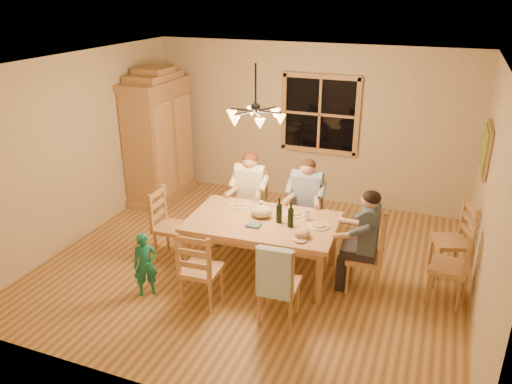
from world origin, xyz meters
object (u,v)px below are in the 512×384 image
at_px(chair_near_left, 202,281).
at_px(adult_plaid_man, 306,192).
at_px(adult_woman, 250,186).
at_px(dining_table, 263,227).
at_px(adult_slate_man, 367,229).
at_px(chair_far_right, 305,227).
at_px(chair_near_right, 279,295).
at_px(chair_far_left, 250,219).
at_px(wine_bottle_a, 279,210).
at_px(chair_spare_front, 447,278).
at_px(chandelier, 256,115).
at_px(chair_end_right, 364,268).
at_px(armoire, 159,140).
at_px(chair_end_left, 172,237).
at_px(child, 145,265).
at_px(chair_spare_back, 449,252).
at_px(wine_bottle_b, 291,215).

height_order(chair_near_left, adult_plaid_man, adult_plaid_man).
bearing_deg(adult_woman, dining_table, 117.90).
relative_size(adult_plaid_man, adult_slate_man, 1.00).
distance_m(dining_table, chair_far_right, 1.03).
bearing_deg(dining_table, chair_near_left, -114.85).
bearing_deg(chair_near_right, adult_plaid_man, 93.37).
relative_size(chair_far_left, adult_slate_man, 1.13).
distance_m(chair_far_right, wine_bottle_a, 1.09).
bearing_deg(chair_near_left, chair_spare_front, 19.37).
relative_size(chandelier, chair_end_right, 0.78).
xyz_separation_m(armoire, chair_near_right, (3.10, -2.64, -0.75)).
relative_size(chair_far_left, wine_bottle_a, 3.00).
height_order(armoire, chair_end_right, armoire).
height_order(dining_table, chair_near_left, chair_near_left).
xyz_separation_m(chair_far_left, chair_end_right, (1.84, -0.80, 0.00)).
xyz_separation_m(chair_end_left, child, (0.17, -0.92, 0.11)).
bearing_deg(chair_spare_back, adult_plaid_man, 68.46).
relative_size(chair_far_right, chair_near_left, 1.00).
height_order(chair_far_left, chair_near_left, same).
distance_m(adult_woman, adult_slate_man, 2.00).
height_order(chair_far_right, chair_near_left, same).
xyz_separation_m(adult_woman, chair_spare_back, (2.81, 0.01, -0.54)).
distance_m(chair_end_left, chair_spare_front, 3.62).
bearing_deg(adult_plaid_man, child, 49.35).
relative_size(adult_woman, wine_bottle_a, 2.65).
bearing_deg(chair_spare_back, adult_slate_man, 109.25).
bearing_deg(chair_spare_front, child, 117.12).
height_order(chair_near_left, chair_end_left, same).
height_order(dining_table, chair_end_left, chair_end_left).
relative_size(chair_far_left, chair_end_right, 1.00).
distance_m(wine_bottle_a, chair_spare_back, 2.33).
bearing_deg(chair_end_right, armoire, 63.39).
bearing_deg(chair_near_left, dining_table, 62.10).
height_order(chandelier, chair_end_left, chandelier).
xyz_separation_m(chair_far_right, chair_spare_front, (1.97, -0.71, 0.00)).
bearing_deg(wine_bottle_b, chair_far_right, 93.93).
distance_m(chandelier, wine_bottle_b, 1.29).
bearing_deg(chandelier, wine_bottle_b, -21.65).
height_order(chair_far_right, adult_plaid_man, adult_plaid_man).
relative_size(adult_plaid_man, chair_spare_front, 0.88).
relative_size(chandelier, dining_table, 0.39).
relative_size(dining_table, adult_slate_man, 2.24).
height_order(chandelier, chair_end_right, chandelier).
distance_m(armoire, chair_far_right, 3.12).
xyz_separation_m(adult_woman, adult_plaid_man, (0.84, 0.04, 0.00)).
distance_m(adult_woman, chair_spare_back, 2.86).
distance_m(adult_slate_man, chair_spare_back, 1.37).
height_order(dining_table, adult_slate_man, adult_slate_man).
xyz_separation_m(adult_slate_man, chair_spare_front, (0.97, 0.13, -0.54)).
xyz_separation_m(armoire, chair_end_right, (3.90, -1.70, -0.75)).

